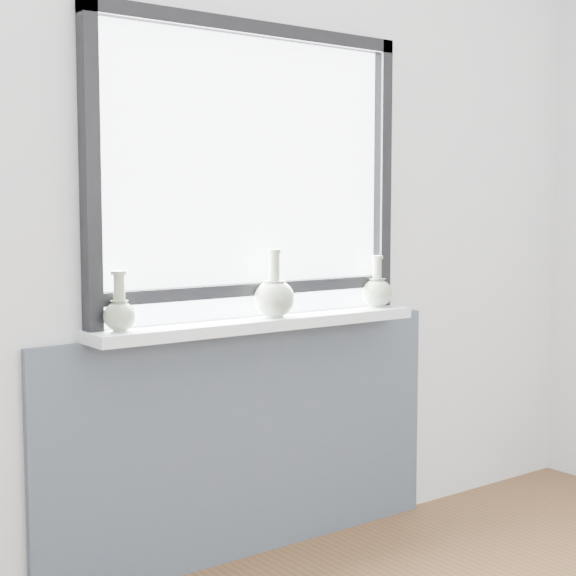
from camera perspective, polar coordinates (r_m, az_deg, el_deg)
back_wall at (r=3.22m, az=-2.77°, el=5.31°), size 3.60×0.02×2.60m
apron_panel at (r=3.32m, az=-2.41°, el=-9.90°), size 1.70×0.03×0.86m
windowsill at (r=3.17m, az=-1.73°, el=-2.30°), size 1.32×0.18×0.04m
window at (r=3.20m, az=-2.41°, el=7.84°), size 1.30×0.06×1.05m
vase_a at (r=2.87m, az=-10.83°, el=-1.52°), size 0.11×0.11×0.20m
vase_b at (r=3.17m, az=-0.88°, el=-0.52°), size 0.15×0.15×0.25m
vase_c at (r=3.51m, az=5.76°, el=-0.17°), size 0.12×0.12×0.20m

